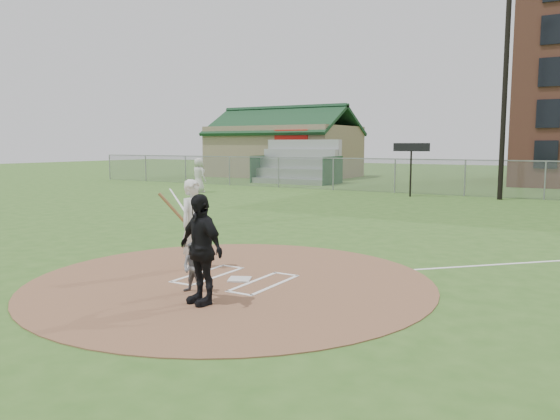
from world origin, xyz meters
The scene contains 14 objects.
ground centered at (0.00, 0.00, 0.00)m, with size 140.00×140.00×0.00m, color #345C1F.
dirt_circle centered at (0.00, 0.00, 0.01)m, with size 8.40×8.40×0.02m, color brown.
home_plate centered at (0.13, 0.12, 0.04)m, with size 0.45×0.45×0.03m, color silver.
foul_line_third centered at (-9.00, 9.00, 0.01)m, with size 0.10×24.00×0.01m, color white.
catcher centered at (-0.06, -1.13, 0.51)m, with size 0.47×0.37×0.98m, color slate.
umpire centered at (0.50, -1.61, 1.01)m, with size 1.16×0.48×1.97m, color black.
ondeck_player centered at (-14.18, 16.38, 1.02)m, with size 1.00×0.65×2.05m, color silver.
batters_boxes centered at (0.00, 0.15, 0.03)m, with size 2.08×1.88×0.01m.
batter_at_plate centered at (-1.37, 0.47, 1.05)m, with size 0.86×1.03×2.05m.
outfield_fence centered at (0.00, 22.00, 1.02)m, with size 56.08×0.08×2.03m.
bleachers centered at (-13.00, 26.20, 1.59)m, with size 6.08×3.20×3.20m.
clubhouse centered at (-18.00, 32.99, 2.39)m, with size 12.20×8.71×6.23m.
light_pole centered at (2.00, 21.00, 6.61)m, with size 1.20×0.30×12.22m.
scoreboard_sign centered at (-2.50, 20.20, 2.39)m, with size 2.00×0.10×2.93m.
Camera 1 is at (6.58, -9.08, 2.85)m, focal length 35.00 mm.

